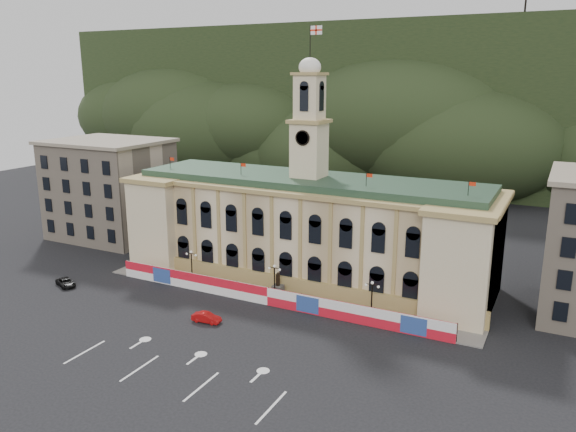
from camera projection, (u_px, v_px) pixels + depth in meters
The scene contains 13 objects.
ground at pixel (203, 352), 63.25m from camera, with size 260.00×260.00×0.00m, color black.
lane_markings at pixel (176, 373), 58.93m from camera, with size 26.00×10.00×0.02m, color white, non-canonical shape.
hill_ridge at pixel (444, 113), 163.91m from camera, with size 230.00×80.00×64.00m.
city_hall at pixel (307, 227), 85.21m from camera, with size 56.20×17.60×37.10m.
side_building_left at pixel (110, 189), 106.55m from camera, with size 21.00×17.00×18.60m.
hoarding_fence at pixel (268, 296), 75.95m from camera, with size 50.00×0.44×2.50m.
pavement at pixel (277, 297), 78.58m from camera, with size 56.00×5.50×0.16m, color slate.
statue at pixel (278, 289), 78.52m from camera, with size 1.40×1.40×3.72m.
lamp_left at pixel (192, 264), 83.33m from camera, with size 1.96×0.44×5.15m.
lamp_center at pixel (275, 279), 77.19m from camera, with size 1.96×0.44×5.15m.
lamp_right at pixel (372, 297), 71.06m from camera, with size 1.96×0.44×5.15m.
red_sedan at pixel (206, 318), 70.78m from camera, with size 3.89×1.67×1.25m, color #A60B0C.
black_suv at pixel (66, 283), 82.83m from camera, with size 4.54×3.36×1.15m, color black.
Camera 1 is at (34.54, -46.99, 30.46)m, focal length 35.00 mm.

